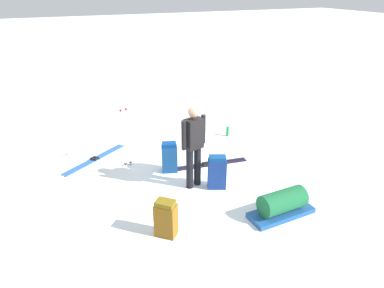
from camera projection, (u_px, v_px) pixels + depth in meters
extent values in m
plane|color=white|center=(192.00, 173.00, 7.49)|extent=(80.00, 80.00, 0.00)
cylinder|color=black|center=(190.00, 169.00, 6.80)|extent=(0.14, 0.14, 0.85)
cylinder|color=black|center=(197.00, 166.00, 6.92)|extent=(0.14, 0.14, 0.85)
cube|color=black|center=(194.00, 134.00, 6.55)|extent=(0.39, 0.31, 0.60)
cylinder|color=black|center=(184.00, 135.00, 6.40)|extent=(0.09, 0.09, 0.58)
cylinder|color=black|center=(203.00, 129.00, 6.68)|extent=(0.09, 0.09, 0.58)
sphere|color=tan|center=(194.00, 112.00, 6.36)|extent=(0.22, 0.22, 0.22)
cube|color=black|center=(205.00, 164.00, 7.85)|extent=(1.94, 0.30, 0.02)
cube|color=black|center=(205.00, 163.00, 7.84)|extent=(0.15, 0.08, 0.03)
cube|color=black|center=(206.00, 166.00, 7.76)|extent=(1.94, 0.30, 0.02)
cube|color=black|center=(206.00, 165.00, 7.75)|extent=(0.15, 0.08, 0.03)
cube|color=#2F5EAD|center=(93.00, 159.00, 8.08)|extent=(1.52, 1.07, 0.02)
cube|color=black|center=(93.00, 158.00, 8.07)|extent=(0.15, 0.13, 0.03)
cube|color=#2F5EAD|center=(96.00, 160.00, 8.03)|extent=(1.52, 1.07, 0.02)
cube|color=black|center=(96.00, 159.00, 8.02)|extent=(0.15, 0.13, 0.03)
cube|color=brown|center=(166.00, 220.00, 5.56)|extent=(0.40, 0.40, 0.57)
cube|color=#796215|center=(165.00, 203.00, 5.42)|extent=(0.36, 0.36, 0.08)
cube|color=navy|center=(217.00, 174.00, 6.84)|extent=(0.41, 0.33, 0.62)
cube|color=navy|center=(218.00, 158.00, 6.69)|extent=(0.37, 0.30, 0.08)
cube|color=navy|center=(170.00, 159.00, 7.45)|extent=(0.38, 0.31, 0.60)
cube|color=navy|center=(169.00, 145.00, 7.30)|extent=(0.34, 0.28, 0.08)
cylinder|color=#AAB3C1|center=(128.00, 138.00, 7.57)|extent=(0.02, 0.02, 1.30)
sphere|color=#A51919|center=(126.00, 109.00, 7.28)|extent=(0.05, 0.05, 0.05)
cylinder|color=black|center=(131.00, 162.00, 7.82)|extent=(0.07, 0.07, 0.01)
cylinder|color=#AAB3C1|center=(123.00, 140.00, 7.49)|extent=(0.02, 0.02, 1.30)
sphere|color=#A51919|center=(120.00, 111.00, 7.20)|extent=(0.05, 0.05, 0.05)
cylinder|color=black|center=(125.00, 164.00, 7.74)|extent=(0.07, 0.07, 0.01)
cube|color=#1D4D8E|center=(281.00, 213.00, 6.13)|extent=(1.22, 0.51, 0.09)
cylinder|color=#1A6438|center=(282.00, 201.00, 6.03)|extent=(0.86, 0.44, 0.40)
cylinder|color=#177C31|center=(228.00, 131.00, 9.25)|extent=(0.07, 0.07, 0.26)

